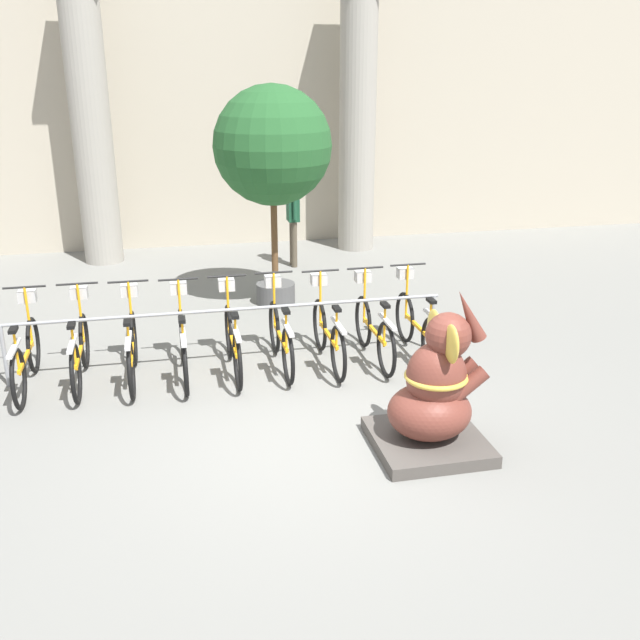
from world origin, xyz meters
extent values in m
plane|color=slate|center=(0.00, 0.00, 0.00)|extent=(60.00, 60.00, 0.00)
cube|color=#B2A893|center=(0.00, 8.60, 3.00)|extent=(20.00, 0.20, 6.00)
cylinder|color=gray|center=(-2.49, 7.60, 2.50)|extent=(0.72, 0.72, 5.00)
cylinder|color=gray|center=(2.49, 7.60, 2.50)|extent=(0.72, 0.72, 5.00)
cylinder|color=gray|center=(-3.24, 1.95, 0.38)|extent=(0.05, 0.05, 0.75)
cylinder|color=gray|center=(2.01, 1.95, 0.38)|extent=(0.05, 0.05, 0.75)
cylinder|color=gray|center=(-0.62, 1.95, 0.75)|extent=(5.35, 0.04, 0.04)
torus|color=black|center=(-2.99, 2.34, 0.34)|extent=(0.05, 0.68, 0.68)
torus|color=black|center=(-2.99, 1.32, 0.34)|extent=(0.05, 0.68, 0.68)
cube|color=orange|center=(-2.99, 1.83, 0.39)|extent=(0.04, 0.92, 0.04)
cube|color=#BCBCBC|center=(-2.99, 1.32, 0.70)|extent=(0.06, 0.57, 0.03)
cylinder|color=orange|center=(-2.99, 1.42, 0.60)|extent=(0.03, 0.03, 0.51)
cube|color=black|center=(-2.99, 1.42, 0.87)|extent=(0.08, 0.18, 0.04)
cylinder|color=orange|center=(-2.99, 2.30, 0.71)|extent=(0.03, 0.03, 0.75)
cylinder|color=black|center=(-2.99, 2.30, 1.09)|extent=(0.48, 0.03, 0.03)
cube|color=#BCBCBC|center=(-2.99, 2.40, 0.95)|extent=(0.20, 0.16, 0.14)
torus|color=black|center=(-2.39, 2.35, 0.34)|extent=(0.05, 0.68, 0.68)
torus|color=black|center=(-2.39, 1.33, 0.34)|extent=(0.05, 0.68, 0.68)
cube|color=orange|center=(-2.39, 1.84, 0.39)|extent=(0.04, 0.92, 0.04)
cube|color=#BCBCBC|center=(-2.39, 1.33, 0.70)|extent=(0.06, 0.57, 0.03)
cylinder|color=orange|center=(-2.39, 1.43, 0.60)|extent=(0.03, 0.03, 0.51)
cube|color=black|center=(-2.39, 1.43, 0.87)|extent=(0.08, 0.18, 0.04)
cylinder|color=orange|center=(-2.39, 2.31, 0.71)|extent=(0.03, 0.03, 0.75)
cylinder|color=black|center=(-2.39, 2.31, 1.09)|extent=(0.48, 0.03, 0.03)
cube|color=#BCBCBC|center=(-2.39, 2.41, 0.95)|extent=(0.20, 0.16, 0.14)
torus|color=black|center=(-1.80, 2.32, 0.34)|extent=(0.05, 0.68, 0.68)
torus|color=black|center=(-1.80, 1.29, 0.34)|extent=(0.05, 0.68, 0.68)
cube|color=orange|center=(-1.80, 1.81, 0.39)|extent=(0.04, 0.92, 0.04)
cube|color=#BCBCBC|center=(-1.80, 1.29, 0.70)|extent=(0.06, 0.57, 0.03)
cylinder|color=orange|center=(-1.80, 1.39, 0.60)|extent=(0.03, 0.03, 0.51)
cube|color=black|center=(-1.80, 1.39, 0.87)|extent=(0.08, 0.18, 0.04)
cylinder|color=orange|center=(-1.80, 2.28, 0.71)|extent=(0.03, 0.03, 0.75)
cylinder|color=black|center=(-1.80, 2.28, 1.09)|extent=(0.48, 0.03, 0.03)
cube|color=#BCBCBC|center=(-1.80, 2.38, 0.95)|extent=(0.20, 0.16, 0.14)
torus|color=black|center=(-1.21, 2.28, 0.34)|extent=(0.05, 0.68, 0.68)
torus|color=black|center=(-1.21, 1.26, 0.34)|extent=(0.05, 0.68, 0.68)
cube|color=orange|center=(-1.21, 1.77, 0.39)|extent=(0.04, 0.92, 0.04)
cube|color=#BCBCBC|center=(-1.21, 1.26, 0.70)|extent=(0.06, 0.57, 0.03)
cylinder|color=orange|center=(-1.21, 1.36, 0.60)|extent=(0.03, 0.03, 0.51)
cube|color=black|center=(-1.21, 1.36, 0.87)|extent=(0.08, 0.18, 0.04)
cylinder|color=orange|center=(-1.21, 2.24, 0.71)|extent=(0.03, 0.03, 0.75)
cylinder|color=black|center=(-1.21, 2.24, 1.09)|extent=(0.48, 0.03, 0.03)
cube|color=#BCBCBC|center=(-1.21, 2.34, 0.95)|extent=(0.20, 0.16, 0.14)
torus|color=black|center=(-0.62, 2.30, 0.34)|extent=(0.05, 0.68, 0.68)
torus|color=black|center=(-0.62, 1.27, 0.34)|extent=(0.05, 0.68, 0.68)
cube|color=orange|center=(-0.62, 1.78, 0.39)|extent=(0.04, 0.92, 0.04)
cube|color=#BCBCBC|center=(-0.62, 1.27, 0.70)|extent=(0.06, 0.57, 0.03)
cylinder|color=orange|center=(-0.62, 1.37, 0.60)|extent=(0.03, 0.03, 0.51)
cube|color=black|center=(-0.62, 1.37, 0.87)|extent=(0.08, 0.18, 0.04)
cylinder|color=orange|center=(-0.62, 2.26, 0.71)|extent=(0.03, 0.03, 0.75)
cylinder|color=black|center=(-0.62, 2.26, 1.09)|extent=(0.48, 0.03, 0.03)
cube|color=#BCBCBC|center=(-0.62, 2.36, 0.95)|extent=(0.20, 0.16, 0.14)
torus|color=black|center=(-0.02, 2.33, 0.34)|extent=(0.05, 0.68, 0.68)
torus|color=black|center=(-0.02, 1.31, 0.34)|extent=(0.05, 0.68, 0.68)
cube|color=orange|center=(-0.02, 1.82, 0.39)|extent=(0.04, 0.92, 0.04)
cube|color=#BCBCBC|center=(-0.02, 1.31, 0.70)|extent=(0.06, 0.57, 0.03)
cylinder|color=orange|center=(-0.02, 1.41, 0.60)|extent=(0.03, 0.03, 0.51)
cube|color=black|center=(-0.02, 1.41, 0.87)|extent=(0.08, 0.18, 0.04)
cylinder|color=orange|center=(-0.02, 2.29, 0.71)|extent=(0.03, 0.03, 0.75)
cylinder|color=black|center=(-0.02, 2.29, 1.09)|extent=(0.48, 0.03, 0.03)
cube|color=#BCBCBC|center=(-0.02, 2.39, 0.95)|extent=(0.20, 0.16, 0.14)
torus|color=black|center=(0.57, 2.28, 0.34)|extent=(0.05, 0.68, 0.68)
torus|color=black|center=(0.57, 1.26, 0.34)|extent=(0.05, 0.68, 0.68)
cube|color=orange|center=(0.57, 1.77, 0.39)|extent=(0.04, 0.92, 0.04)
cube|color=#BCBCBC|center=(0.57, 1.26, 0.70)|extent=(0.06, 0.57, 0.03)
cylinder|color=orange|center=(0.57, 1.36, 0.60)|extent=(0.03, 0.03, 0.51)
cube|color=black|center=(0.57, 1.36, 0.87)|extent=(0.08, 0.18, 0.04)
cylinder|color=orange|center=(0.57, 2.24, 0.71)|extent=(0.03, 0.03, 0.75)
cylinder|color=black|center=(0.57, 2.24, 1.09)|extent=(0.48, 0.03, 0.03)
cube|color=#BCBCBC|center=(0.57, 2.34, 0.95)|extent=(0.20, 0.16, 0.14)
torus|color=black|center=(1.16, 2.29, 0.34)|extent=(0.05, 0.68, 0.68)
torus|color=black|center=(1.16, 1.27, 0.34)|extent=(0.05, 0.68, 0.68)
cube|color=orange|center=(1.16, 1.78, 0.39)|extent=(0.04, 0.92, 0.04)
cube|color=#BCBCBC|center=(1.16, 1.27, 0.70)|extent=(0.06, 0.57, 0.03)
cylinder|color=orange|center=(1.16, 1.37, 0.60)|extent=(0.03, 0.03, 0.51)
cube|color=black|center=(1.16, 1.37, 0.87)|extent=(0.08, 0.18, 0.04)
cylinder|color=orange|center=(1.16, 2.25, 0.71)|extent=(0.03, 0.03, 0.75)
cylinder|color=black|center=(1.16, 2.25, 1.09)|extent=(0.48, 0.03, 0.03)
cube|color=#BCBCBC|center=(1.16, 2.35, 0.95)|extent=(0.20, 0.16, 0.14)
torus|color=black|center=(1.76, 2.33, 0.34)|extent=(0.05, 0.68, 0.68)
torus|color=black|center=(1.76, 1.31, 0.34)|extent=(0.05, 0.68, 0.68)
cube|color=orange|center=(1.76, 1.82, 0.39)|extent=(0.04, 0.92, 0.04)
cube|color=#BCBCBC|center=(1.76, 1.31, 0.70)|extent=(0.06, 0.57, 0.03)
cylinder|color=orange|center=(1.76, 1.41, 0.60)|extent=(0.03, 0.03, 0.51)
cube|color=black|center=(1.76, 1.41, 0.87)|extent=(0.08, 0.18, 0.04)
cylinder|color=orange|center=(1.76, 2.29, 0.71)|extent=(0.03, 0.03, 0.75)
cylinder|color=black|center=(1.76, 2.29, 1.09)|extent=(0.48, 0.03, 0.03)
cube|color=#BCBCBC|center=(1.76, 2.39, 0.95)|extent=(0.20, 0.16, 0.14)
cube|color=#4C4742|center=(1.05, -0.46, 0.06)|extent=(1.07, 1.07, 0.13)
ellipsoid|color=brown|center=(1.05, -0.46, 0.39)|extent=(0.82, 0.73, 0.53)
ellipsoid|color=brown|center=(1.10, -0.46, 0.76)|extent=(0.58, 0.53, 0.68)
sphere|color=brown|center=(1.20, -0.46, 1.17)|extent=(0.44, 0.44, 0.44)
ellipsoid|color=gold|center=(1.14, -0.24, 1.17)|extent=(0.08, 0.31, 0.37)
ellipsoid|color=gold|center=(1.14, -0.68, 1.17)|extent=(0.08, 0.31, 0.37)
cone|color=brown|center=(1.39, -0.46, 1.35)|extent=(0.37, 0.16, 0.55)
cylinder|color=brown|center=(1.37, -0.34, 0.68)|extent=(0.43, 0.15, 0.39)
cylinder|color=brown|center=(1.37, -0.58, 0.68)|extent=(0.43, 0.15, 0.39)
torus|color=gold|center=(1.10, -0.46, 0.76)|extent=(0.61, 0.61, 0.05)
cylinder|color=brown|center=(0.99, 6.57, 0.43)|extent=(0.11, 0.11, 0.86)
cylinder|color=brown|center=(0.99, 6.40, 0.43)|extent=(0.11, 0.11, 0.86)
cube|color=#19472D|center=(0.99, 6.49, 1.18)|extent=(0.20, 0.32, 0.64)
sphere|color=tan|center=(0.99, 6.49, 1.63)|extent=(0.23, 0.23, 0.23)
cylinder|color=#19472D|center=(0.99, 6.69, 1.21)|extent=(0.07, 0.07, 0.58)
cylinder|color=#19472D|center=(0.99, 6.29, 1.21)|extent=(0.07, 0.07, 0.58)
cylinder|color=#4C4C4C|center=(0.31, 4.35, 0.16)|extent=(0.61, 0.61, 0.32)
cylinder|color=brown|center=(0.31, 4.35, 1.03)|extent=(0.10, 0.10, 1.41)
sphere|color=#235628|center=(0.31, 4.35, 2.44)|extent=(1.76, 1.76, 1.76)
camera|label=1|loc=(-1.31, -6.28, 3.54)|focal=40.00mm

